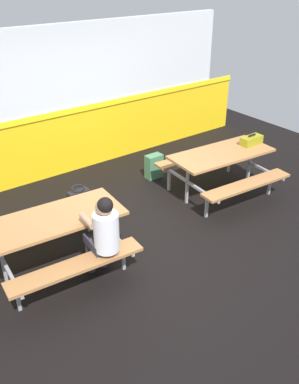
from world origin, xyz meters
The scene contains 8 objects.
ground_plane centered at (0.00, 0.00, -0.01)m, with size 10.00×10.00×0.02m, color black.
accent_backdrop centered at (0.00, 2.52, 1.25)m, with size 8.00×0.14×2.60m.
picnic_table_left centered at (-1.53, 0.05, 0.57)m, with size 1.77×1.67×0.74m.
picnic_table_right centered at (1.53, 0.23, 0.57)m, with size 1.77×1.67×0.74m.
student_nearer centered at (-1.18, -0.54, 0.71)m, with size 0.38×0.53×1.21m.
toolbox_grey centered at (2.18, 0.17, 0.81)m, with size 0.40×0.18×0.18m.
backpack_dark centered at (0.99, 1.34, 0.22)m, with size 0.30×0.22×0.44m.
tote_bag_bright centered at (-0.66, 1.09, 0.19)m, with size 0.34×0.21×0.43m.
Camera 1 is at (-3.20, -4.14, 3.52)m, focal length 39.58 mm.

